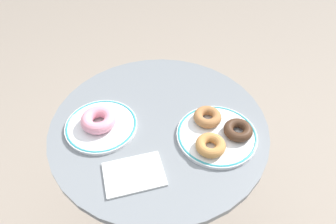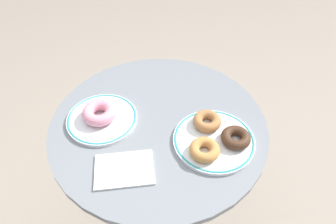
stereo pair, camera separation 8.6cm
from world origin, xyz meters
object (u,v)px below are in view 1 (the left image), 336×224
at_px(plate_left, 101,126).
at_px(paper_napkin, 134,174).
at_px(donut_chocolate, 238,130).
at_px(donut_cinnamon, 207,117).
at_px(plate_right, 217,135).
at_px(donut_pink_frosted, 98,120).
at_px(donut_old_fashioned, 211,145).
at_px(cafe_table, 160,167).

xyz_separation_m(plate_left, paper_napkin, (0.11, -0.15, -0.00)).
bearing_deg(donut_chocolate, donut_cinnamon, 149.34).
distance_m(plate_right, donut_pink_frosted, 0.33).
bearing_deg(donut_pink_frosted, paper_napkin, -53.99).
bearing_deg(plate_left, paper_napkin, -54.92).
bearing_deg(plate_right, donut_chocolate, 3.05).
distance_m(plate_right, donut_cinnamon, 0.06).
relative_size(donut_old_fashioned, paper_napkin, 0.54).
bearing_deg(donut_chocolate, plate_left, 176.61).
relative_size(cafe_table, donut_pink_frosted, 7.66).
bearing_deg(cafe_table, donut_old_fashioned, -34.18).
height_order(plate_left, donut_pink_frosted, donut_pink_frosted).
xyz_separation_m(donut_old_fashioned, paper_napkin, (-0.19, -0.08, -0.02)).
bearing_deg(plate_right, paper_napkin, -148.77).
bearing_deg(cafe_table, plate_left, -173.61).
bearing_deg(donut_old_fashioned, donut_pink_frosted, 165.75).
bearing_deg(donut_old_fashioned, plate_right, 66.48).
xyz_separation_m(plate_right, donut_chocolate, (0.06, 0.00, 0.02)).
height_order(donut_chocolate, donut_old_fashioned, same).
distance_m(donut_cinnamon, paper_napkin, 0.26).
xyz_separation_m(donut_pink_frosted, donut_cinnamon, (0.30, 0.02, -0.00)).
relative_size(plate_right, donut_chocolate, 2.80).
xyz_separation_m(cafe_table, plate_right, (0.16, -0.04, 0.22)).
distance_m(cafe_table, donut_chocolate, 0.33).
distance_m(plate_right, paper_napkin, 0.25).
bearing_deg(plate_left, plate_right, -4.50).
bearing_deg(donut_old_fashioned, cafe_table, 145.82).
height_order(plate_right, donut_chocolate, donut_chocolate).
xyz_separation_m(donut_pink_frosted, paper_napkin, (0.11, -0.16, -0.03)).
distance_m(plate_left, donut_pink_frosted, 0.02).
bearing_deg(plate_left, donut_old_fashioned, -14.27).
bearing_deg(plate_right, plate_left, 175.50).
bearing_deg(donut_pink_frosted, plate_left, -13.18).
xyz_separation_m(cafe_table, plate_left, (-0.16, -0.02, 0.22)).
xyz_separation_m(donut_chocolate, donut_old_fashioned, (-0.08, -0.05, 0.00)).
bearing_deg(paper_napkin, donut_pink_frosted, 126.01).
bearing_deg(donut_cinnamon, paper_napkin, -136.54).
bearing_deg(donut_pink_frosted, plate_right, -4.62).
height_order(plate_left, plate_right, same).
distance_m(donut_old_fashioned, paper_napkin, 0.21).
height_order(cafe_table, donut_chocolate, donut_chocolate).
height_order(plate_right, donut_old_fashioned, donut_old_fashioned).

